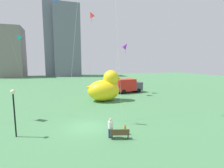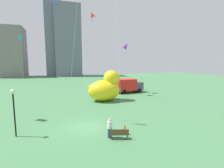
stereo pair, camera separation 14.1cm
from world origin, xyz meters
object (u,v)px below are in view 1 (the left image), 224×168
person_adult (110,127)px  kite_purple (125,46)px  kite_teal (19,40)px  park_bench (120,134)px  box_truck (128,86)px  lamppost (14,103)px  kite_blue (57,3)px  kite_red (91,15)px  person_child (125,129)px  giant_inflatable_duck (105,88)px

person_adult → kite_purple: size_ratio=0.16×
person_adult → kite_teal: kite_teal is taller
park_bench → box_truck: bearing=64.9°
lamppost → box_truck: (17.41, 16.26, -1.52)m
kite_blue → person_adult: bearing=-52.1°
person_adult → kite_red: size_ratio=0.10×
person_child → giant_inflatable_duck: 13.28m
kite_purple → box_truck: bearing=14.1°
park_bench → kite_red: 28.89m
person_adult → giant_inflatable_duck: bearing=76.3°
lamppost → kite_red: (10.81, 20.85, 13.36)m
lamppost → kite_purple: (16.69, 16.07, 6.64)m
box_truck → kite_red: bearing=145.2°
lamppost → kite_red: 27.02m
person_child → kite_teal: 32.88m
person_child → kite_blue: 13.59m
giant_inflatable_duck → kite_purple: kite_purple is taller
person_adult → person_child: bearing=9.1°
kite_red → kite_blue: (-7.03, -18.53, -4.26)m
park_bench → person_adult: (-0.66, 0.53, 0.46)m
giant_inflatable_duck → box_truck: bearing=40.8°
giant_inflatable_duck → kite_teal: (-14.99, 15.16, 8.92)m
park_bench → person_adult: 0.96m
park_bench → kite_red: size_ratio=0.09×
box_truck → kite_red: size_ratio=0.35×
kite_red → kite_blue: kite_red is taller
lamppost → kite_red: kite_red is taller
giant_inflatable_duck → kite_teal: 23.11m
kite_red → kite_teal: kite_red is taller
giant_inflatable_duck → kite_red: 17.48m
box_truck → kite_teal: (-21.52, 9.53, 9.63)m
park_bench → person_adult: bearing=141.5°
box_truck → kite_red: 16.92m
giant_inflatable_duck → lamppost: giant_inflatable_duck is taller
lamppost → box_truck: bearing=43.0°
kite_purple → person_adult: bearing=-115.8°
kite_red → kite_blue: bearing=-110.8°
person_child → giant_inflatable_duck: size_ratio=0.14×
kite_purple → kite_blue: (-12.91, -13.76, 2.46)m
giant_inflatable_duck → kite_red: bearing=90.4°
person_child → kite_blue: (-5.28, 4.74, 11.59)m
kite_red → kite_teal: bearing=161.7°
person_adult → kite_red: 28.27m
kite_blue → giant_inflatable_duck: bearing=49.5°
person_child → person_adult: bearing=-170.9°
lamppost → person_adult: bearing=-19.1°
park_bench → person_child: size_ratio=1.88×
park_bench → kite_purple: (8.37, 19.25, 9.13)m
person_child → kite_blue: kite_blue is taller
park_bench → box_truck: box_truck is taller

